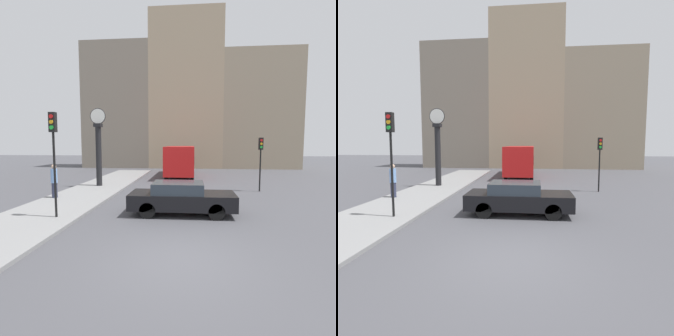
# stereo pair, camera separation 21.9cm
# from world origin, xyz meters

# --- Properties ---
(ground_plane) EXTENTS (120.00, 120.00, 0.00)m
(ground_plane) POSITION_xyz_m (0.00, 0.00, 0.00)
(ground_plane) COLOR #47474C
(sidewalk_corner) EXTENTS (3.54, 23.65, 0.13)m
(sidewalk_corner) POSITION_xyz_m (-5.84, 9.82, 0.06)
(sidewalk_corner) COLOR gray
(sidewalk_corner) RESTS_ON ground_plane
(building_row) EXTENTS (26.71, 5.00, 19.00)m
(building_row) POSITION_xyz_m (-0.28, 27.69, 8.23)
(building_row) COLOR gray
(building_row) RESTS_ON ground_plane
(sedan_car) EXTENTS (4.47, 1.81, 1.38)m
(sedan_car) POSITION_xyz_m (-0.05, 4.52, 0.71)
(sedan_car) COLOR black
(sedan_car) RESTS_ON ground_plane
(bus_distant) EXTENTS (2.50, 7.81, 2.79)m
(bus_distant) POSITION_xyz_m (-0.65, 17.83, 1.59)
(bus_distant) COLOR red
(bus_distant) RESTS_ON ground_plane
(traffic_light_near) EXTENTS (0.26, 0.24, 4.10)m
(traffic_light_near) POSITION_xyz_m (-4.97, 3.18, 3.05)
(traffic_light_near) COLOR black
(traffic_light_near) RESTS_ON sidewalk_corner
(traffic_light_far) EXTENTS (0.26, 0.24, 3.41)m
(traffic_light_far) POSITION_xyz_m (4.70, 10.36, 2.45)
(traffic_light_far) COLOR black
(traffic_light_far) RESTS_ON ground_plane
(street_clock) EXTENTS (1.08, 0.51, 5.31)m
(street_clock) POSITION_xyz_m (-6.01, 11.00, 2.67)
(street_clock) COLOR black
(street_clock) RESTS_ON sidewalk_corner
(pedestrian_blue_stripe) EXTENTS (0.34, 0.34, 1.80)m
(pedestrian_blue_stripe) POSITION_xyz_m (-6.98, 6.79, 1.04)
(pedestrian_blue_stripe) COLOR #2D334C
(pedestrian_blue_stripe) RESTS_ON sidewalk_corner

